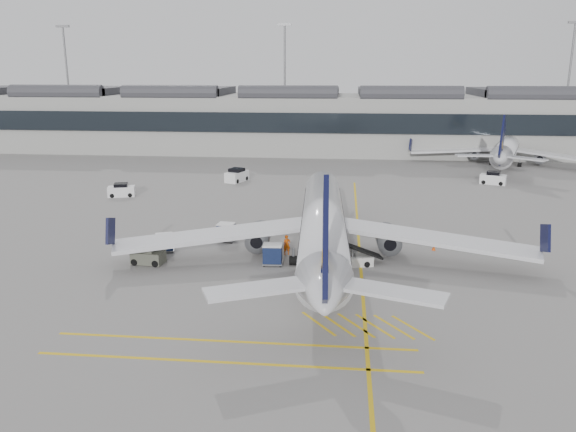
# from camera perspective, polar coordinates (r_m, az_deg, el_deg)

# --- Properties ---
(ground) EXTENTS (220.00, 220.00, 0.00)m
(ground) POSITION_cam_1_polar(r_m,az_deg,el_deg) (44.21, -5.61, -6.52)
(ground) COLOR gray
(ground) RESTS_ON ground
(terminal) EXTENTS (200.00, 20.45, 12.40)m
(terminal) POSITION_cam_1_polar(r_m,az_deg,el_deg) (113.03, 1.47, 9.73)
(terminal) COLOR #9E9E99
(terminal) RESTS_ON ground
(light_masts) EXTENTS (113.00, 0.60, 25.45)m
(light_masts) POSITION_cam_1_polar(r_m,az_deg,el_deg) (126.77, 1.21, 14.05)
(light_masts) COLOR slate
(light_masts) RESTS_ON ground
(apron_markings) EXTENTS (0.25, 60.00, 0.01)m
(apron_markings) POSITION_cam_1_polar(r_m,az_deg,el_deg) (52.86, 7.24, -2.97)
(apron_markings) COLOR gold
(apron_markings) RESTS_ON ground
(airliner_main) EXTENTS (35.63, 38.98, 10.36)m
(airliner_main) POSITION_cam_1_polar(r_m,az_deg,el_deg) (48.09, 3.59, -0.89)
(airliner_main) COLOR silver
(airliner_main) RESTS_ON ground
(airliner_far) EXTENTS (31.11, 34.50, 9.54)m
(airliner_far) POSITION_cam_1_polar(r_m,az_deg,el_deg) (103.73, 21.40, 6.43)
(airliner_far) COLOR silver
(airliner_far) RESTS_ON ground
(belt_loader) EXTENTS (5.46, 2.68, 2.16)m
(belt_loader) POSITION_cam_1_polar(r_m,az_deg,el_deg) (47.37, 5.76, -4.24)
(belt_loader) COLOR silver
(belt_loader) RESTS_ON ground
(baggage_cart_a) EXTENTS (1.86, 1.72, 1.58)m
(baggage_cart_a) POSITION_cam_1_polar(r_m,az_deg,el_deg) (49.81, 4.47, -2.99)
(baggage_cart_a) COLOR gray
(baggage_cart_a) RESTS_ON ground
(baggage_cart_b) EXTENTS (1.82, 1.56, 1.75)m
(baggage_cart_b) POSITION_cam_1_polar(r_m,az_deg,el_deg) (53.77, -6.30, -1.60)
(baggage_cart_b) COLOR gray
(baggage_cart_b) RESTS_ON ground
(baggage_cart_c) EXTENTS (1.75, 1.47, 1.79)m
(baggage_cart_c) POSITION_cam_1_polar(r_m,az_deg,el_deg) (47.11, -1.58, -3.86)
(baggage_cart_c) COLOR gray
(baggage_cart_c) RESTS_ON ground
(baggage_cart_d) EXTENTS (1.92, 1.75, 1.65)m
(baggage_cart_d) POSITION_cam_1_polar(r_m,az_deg,el_deg) (51.59, -12.44, -2.63)
(baggage_cart_d) COLOR gray
(baggage_cart_d) RESTS_ON ground
(ramp_agent_a) EXTENTS (0.74, 0.60, 1.78)m
(ramp_agent_a) POSITION_cam_1_polar(r_m,az_deg,el_deg) (49.63, -0.12, -2.96)
(ramp_agent_a) COLOR #F75C0D
(ramp_agent_a) RESTS_ON ground
(ramp_agent_b) EXTENTS (1.15, 1.04, 1.95)m
(ramp_agent_b) POSITION_cam_1_polar(r_m,az_deg,el_deg) (48.93, 2.57, -3.13)
(ramp_agent_b) COLOR #F1410C
(ramp_agent_b) RESTS_ON ground
(pushback_tug) EXTENTS (2.76, 1.88, 1.46)m
(pushback_tug) POSITION_cam_1_polar(r_m,az_deg,el_deg) (48.90, -14.01, -3.99)
(pushback_tug) COLOR #595B4D
(pushback_tug) RESTS_ON ground
(safety_cone_nose) EXTENTS (0.33, 0.33, 0.46)m
(safety_cone_nose) POSITION_cam_1_polar(r_m,az_deg,el_deg) (65.77, 4.55, 0.83)
(safety_cone_nose) COLOR #F24C0A
(safety_cone_nose) RESTS_ON ground
(safety_cone_engine) EXTENTS (0.36, 0.36, 0.50)m
(safety_cone_engine) POSITION_cam_1_polar(r_m,az_deg,el_deg) (52.69, 14.59, -3.12)
(safety_cone_engine) COLOR #F24C0A
(safety_cone_engine) RESTS_ON ground
(service_van_left) EXTENTS (3.67, 2.52, 1.72)m
(service_van_left) POSITION_cam_1_polar(r_m,az_deg,el_deg) (75.55, -16.57, 2.50)
(service_van_left) COLOR white
(service_van_left) RESTS_ON ground
(service_van_mid) EXTENTS (3.17, 4.23, 1.95)m
(service_van_mid) POSITION_cam_1_polar(r_m,az_deg,el_deg) (82.46, -5.23, 4.12)
(service_van_mid) COLOR white
(service_van_mid) RESTS_ON ground
(service_van_right) EXTENTS (3.90, 2.89, 1.80)m
(service_van_right) POSITION_cam_1_polar(r_m,az_deg,el_deg) (85.47, 20.12, 3.60)
(service_van_right) COLOR white
(service_van_right) RESTS_ON ground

